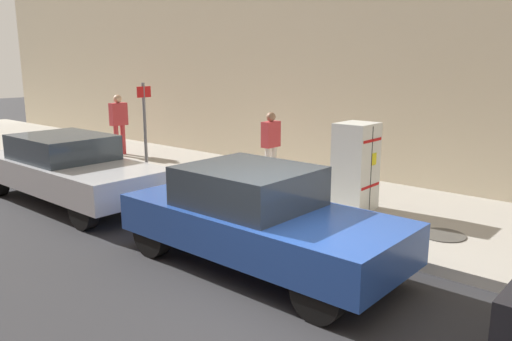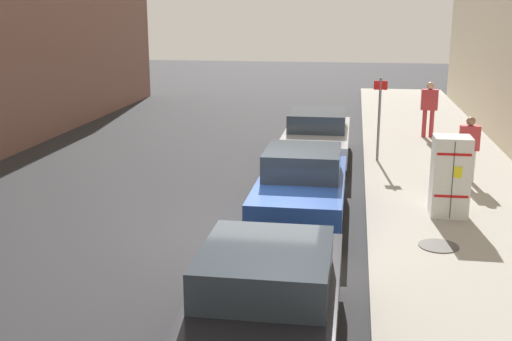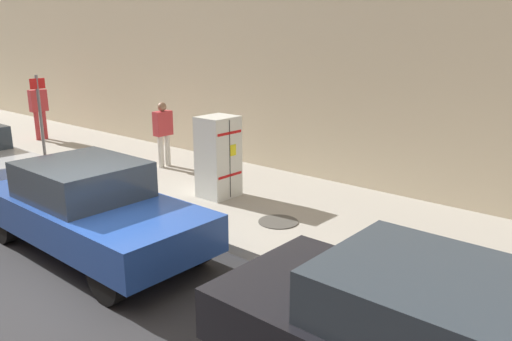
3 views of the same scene
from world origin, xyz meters
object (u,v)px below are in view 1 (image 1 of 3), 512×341
object	(u,v)px
parked_sedan_silver	(69,168)
pedestrian_walking_far	(271,142)
discarded_refrigerator	(355,167)
street_sign_post	(145,127)
pedestrian_standing_near	(119,120)
parked_hatchback_blue	(257,217)

from	to	relation	value
parked_sedan_silver	pedestrian_walking_far	bearing A→B (deg)	148.03
discarded_refrigerator	street_sign_post	bearing A→B (deg)	-74.71
discarded_refrigerator	pedestrian_standing_near	world-z (taller)	pedestrian_standing_near
discarded_refrigerator	street_sign_post	distance (m)	4.83
street_sign_post	pedestrian_standing_near	size ratio (longest dim) A/B	1.27
discarded_refrigerator	street_sign_post	world-z (taller)	street_sign_post
pedestrian_walking_far	pedestrian_standing_near	xyz separation A→B (m)	(0.35, -5.54, 0.14)
street_sign_post	parked_sedan_silver	world-z (taller)	street_sign_post
pedestrian_standing_near	parked_sedan_silver	bearing A→B (deg)	175.81
parked_sedan_silver	parked_hatchback_blue	xyz separation A→B (m)	(0.00, 5.15, -0.00)
pedestrian_walking_far	parked_sedan_silver	world-z (taller)	pedestrian_walking_far
discarded_refrigerator	pedestrian_walking_far	distance (m)	2.79
street_sign_post	parked_sedan_silver	distance (m)	1.87
discarded_refrigerator	pedestrian_walking_far	xyz separation A→B (m)	(-0.79, -2.67, 0.10)
parked_hatchback_blue	pedestrian_standing_near	bearing A→B (deg)	-112.09
parked_sedan_silver	parked_hatchback_blue	world-z (taller)	parked_hatchback_blue
pedestrian_walking_far	parked_hatchback_blue	bearing A→B (deg)	-161.57
discarded_refrigerator	pedestrian_standing_near	size ratio (longest dim) A/B	0.91
pedestrian_standing_near	street_sign_post	bearing A→B (deg)	-163.00
street_sign_post	parked_sedan_silver	size ratio (longest dim) A/B	0.48
parked_sedan_silver	parked_hatchback_blue	bearing A→B (deg)	90.00
street_sign_post	pedestrian_standing_near	bearing A→B (deg)	-115.46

